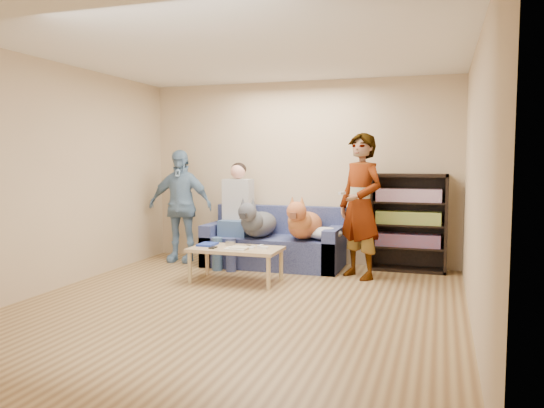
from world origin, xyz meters
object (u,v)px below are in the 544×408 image
(coffee_table, at_px, (236,251))
(bookshelf, at_px, (408,220))
(person_standing_right, at_px, (360,206))
(person_seated, at_px, (236,211))
(camera_silver, at_px, (230,244))
(sofa, at_px, (275,246))
(person_standing_left, at_px, (180,206))
(dog_gray, at_px, (258,223))
(notebook_blue, at_px, (208,244))
(dog_tan, at_px, (304,223))

(coffee_table, relative_size, bookshelf, 0.85)
(person_standing_right, bearing_deg, bookshelf, 86.17)
(person_standing_right, height_order, person_seated, person_standing_right)
(camera_silver, height_order, sofa, sofa)
(person_standing_left, bearing_deg, coffee_table, -42.62)
(person_seated, xyz_separation_m, dog_gray, (0.37, -0.13, -0.14))
(notebook_blue, xyz_separation_m, dog_tan, (1.02, 0.83, 0.21))
(bookshelf, bearing_deg, notebook_blue, -151.90)
(bookshelf, bearing_deg, dog_tan, -162.13)
(dog_gray, bearing_deg, person_standing_left, 173.71)
(camera_silver, xyz_separation_m, bookshelf, (2.08, 1.19, 0.23))
(dog_gray, distance_m, bookshelf, 2.02)
(person_standing_right, distance_m, notebook_blue, 1.97)
(notebook_blue, height_order, camera_silver, camera_silver)
(person_standing_right, relative_size, person_seated, 1.24)
(dog_gray, xyz_separation_m, coffee_table, (0.01, -0.82, -0.26))
(camera_silver, height_order, dog_gray, dog_gray)
(person_seated, bearing_deg, notebook_blue, -91.25)
(dog_tan, xyz_separation_m, bookshelf, (1.33, 0.43, 0.04))
(person_standing_left, height_order, dog_gray, person_standing_left)
(camera_silver, relative_size, dog_gray, 0.09)
(camera_silver, xyz_separation_m, coffee_table, (0.12, -0.12, -0.07))
(person_seated, distance_m, coffee_table, 1.10)
(coffee_table, height_order, bookshelf, bookshelf)
(sofa, bearing_deg, dog_gray, -122.88)
(notebook_blue, bearing_deg, coffee_table, -7.13)
(camera_silver, bearing_deg, person_standing_right, 20.21)
(person_standing_left, distance_m, dog_tan, 1.89)
(notebook_blue, relative_size, dog_tan, 0.22)
(dog_gray, bearing_deg, bookshelf, 13.94)
(camera_silver, bearing_deg, person_standing_left, 143.51)
(person_standing_right, height_order, coffee_table, person_standing_right)
(coffee_table, bearing_deg, person_standing_left, 142.60)
(camera_silver, height_order, bookshelf, bookshelf)
(sofa, relative_size, person_seated, 1.29)
(notebook_blue, relative_size, person_seated, 0.18)
(notebook_blue, bearing_deg, dog_tan, 38.97)
(dog_tan, bearing_deg, person_seated, 176.08)
(dog_tan, bearing_deg, person_standing_left, 177.59)
(person_standing_left, distance_m, person_seated, 0.87)
(dog_gray, height_order, bookshelf, bookshelf)
(dog_tan, bearing_deg, bookshelf, 17.87)
(person_standing_right, bearing_deg, dog_gray, -148.15)
(sofa, relative_size, dog_tan, 1.63)
(person_standing_right, distance_m, dog_gray, 1.45)
(person_standing_left, bearing_deg, camera_silver, -41.70)
(camera_silver, height_order, coffee_table, camera_silver)
(notebook_blue, distance_m, dog_gray, 0.89)
(sofa, xyz_separation_m, person_seated, (-0.54, -0.13, 0.49))
(camera_silver, height_order, dog_tan, dog_tan)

